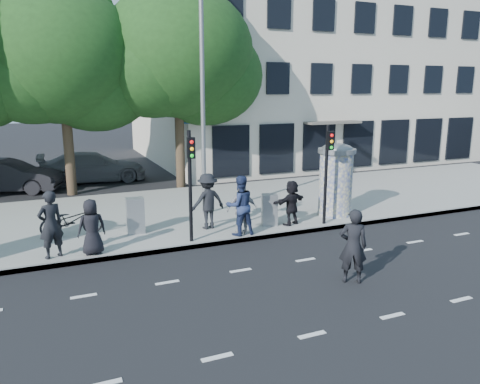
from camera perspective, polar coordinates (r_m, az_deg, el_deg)
name	(u,v)px	position (r m, az deg, el deg)	size (l,w,h in m)	color
ground	(263,291)	(11.48, 2.88, -11.99)	(120.00, 120.00, 0.00)	black
sidewalk	(178,213)	(18.10, -7.55, -2.50)	(40.00, 8.00, 0.15)	gray
curb	(213,244)	(14.49, -3.29, -6.30)	(40.00, 0.10, 0.16)	slate
lane_dash_near	(312,335)	(9.77, 8.78, -16.83)	(32.00, 0.12, 0.01)	silver
lane_dash_far	(241,270)	(12.64, 0.07, -9.55)	(32.00, 0.12, 0.01)	silver
ad_column_right	(336,178)	(17.44, 11.60, 1.71)	(1.36, 1.36, 2.65)	beige
traffic_pole_near	(190,175)	(13.98, -6.06, 2.09)	(0.22, 0.31, 3.40)	black
traffic_pole_far	(327,165)	(16.03, 10.59, 3.31)	(0.22, 0.31, 3.40)	black
street_lamp	(203,87)	(16.88, -4.53, 12.69)	(0.25, 0.93, 8.00)	slate
tree_near_left	(61,56)	(22.12, -20.96, 15.22)	(6.80, 6.80, 8.97)	#38281C
tree_center	(177,53)	(22.55, -7.65, 16.49)	(7.00, 7.00, 9.30)	#38281C
building	(294,69)	(33.74, 6.63, 14.70)	(20.30, 15.85, 12.00)	beige
ped_a	(92,227)	(13.80, -17.63, -4.08)	(0.78, 0.51, 1.59)	black
ped_b	(51,225)	(13.86, -22.09, -3.70)	(0.69, 0.46, 1.90)	black
ped_c	(240,205)	(14.82, -0.01, -1.66)	(0.94, 0.73, 1.93)	navy
ped_d	(208,201)	(15.54, -3.97, -1.12)	(1.20, 0.69, 1.86)	black
ped_e	(242,209)	(14.88, 0.25, -2.11)	(0.98, 0.56, 1.67)	#A09FA2
ped_f	(292,203)	(16.06, 6.30, -1.30)	(1.43, 0.51, 1.54)	black
man_road	(353,246)	(11.96, 13.61, -6.42)	(0.69, 0.45, 1.89)	black
bicycle	(72,220)	(15.77, -19.85, -3.27)	(1.92, 0.67, 1.01)	black
cabinet_left	(135,216)	(15.46, -12.64, -2.82)	(0.56, 0.40, 1.16)	gray
cabinet_right	(270,210)	(15.99, 3.62, -2.17)	(0.52, 0.38, 1.08)	gray
car_mid	(8,176)	(24.01, -26.47, 1.72)	(4.63, 1.61, 1.52)	black
car_right	(93,167)	(25.16, -17.50, 2.92)	(5.25, 2.13, 1.52)	slate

